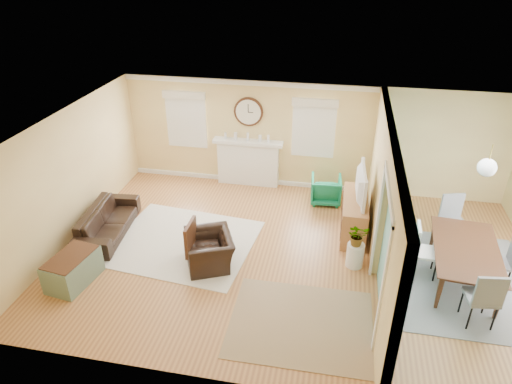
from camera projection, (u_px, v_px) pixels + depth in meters
floor at (294, 258)px, 8.79m from camera, size 9.00×9.00×0.00m
wall_back at (311, 138)px, 10.76m from camera, size 9.00×0.02×2.60m
wall_front at (268, 317)px, 5.59m from camera, size 9.00×0.02×2.60m
wall_left at (68, 177)px, 8.93m from camera, size 0.02×6.00×2.60m
ceiling at (300, 131)px, 7.55m from camera, size 9.00×6.00×0.02m
partition at (383, 197)px, 8.13m from camera, size 0.17×6.00×2.60m
fireplace at (248, 162)px, 11.24m from camera, size 1.70×0.30×1.17m
wall_clock at (249, 112)px, 10.72m from camera, size 0.70×0.07×0.70m
window_left at (186, 116)px, 11.06m from camera, size 1.05×0.13×1.42m
window_right at (314, 124)px, 10.54m from camera, size 1.05×0.13×1.42m
pendant at (487, 168)px, 7.24m from camera, size 0.30×0.30×0.55m
rug_cream at (183, 242)px, 9.24m from camera, size 3.00×2.67×0.01m
rug_jute at (301, 323)px, 7.27m from camera, size 2.27×1.87×0.01m
rug_grey at (461, 280)px, 8.21m from camera, size 2.39×2.99×0.01m
sofa at (108, 221)px, 9.41m from camera, size 0.97×2.03×0.57m
eames_chair at (210, 250)px, 8.49m from camera, size 1.15×1.21×0.62m
green_chair at (326, 190)px, 10.56m from camera, size 0.72×0.74×0.63m
trunk at (73, 269)px, 8.05m from camera, size 0.72×1.03×0.55m
credenza at (354, 216)px, 9.39m from camera, size 0.50×1.47×0.80m
tv at (357, 184)px, 9.04m from camera, size 0.20×1.17×0.67m
garden_stool at (355, 255)px, 8.47m from camera, size 0.32×0.32×0.47m
potted_plant at (358, 235)px, 8.26m from camera, size 0.47×0.44×0.42m
dining_table at (465, 265)px, 8.05m from camera, size 1.25×2.04×0.69m
dining_chair_n at (455, 217)px, 8.95m from camera, size 0.56×0.56×1.02m
dining_chair_s at (483, 291)px, 7.02m from camera, size 0.52×0.52×1.04m
dining_chair_w at (427, 247)px, 8.09m from camera, size 0.47×0.47×1.01m
dining_chair_e at (501, 258)px, 7.92m from camera, size 0.41×0.41×0.89m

